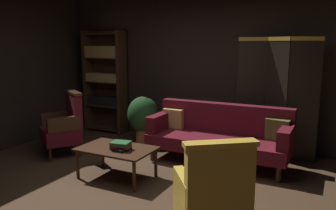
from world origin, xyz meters
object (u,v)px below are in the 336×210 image
(potted_plant, at_px, (143,116))
(book_red_leather, at_px, (121,146))
(book_black_cloth, at_px, (121,149))
(folding_screen, at_px, (276,96))
(velvet_couch, at_px, (220,133))
(armchair_gilt_accent, at_px, (213,198))
(bookshelf, at_px, (105,79))
(coffee_table, at_px, (117,151))
(armchair_wing_left, at_px, (65,125))
(book_green_cloth, at_px, (121,143))

(potted_plant, xyz_separation_m, book_red_leather, (0.65, -1.63, -0.02))
(potted_plant, relative_size, book_black_cloth, 3.74)
(folding_screen, relative_size, potted_plant, 2.21)
(folding_screen, bearing_deg, velvet_couch, -135.83)
(potted_plant, bearing_deg, armchair_gilt_accent, -48.53)
(bookshelf, height_order, book_red_leather, bookshelf)
(folding_screen, xyz_separation_m, velvet_couch, (-0.69, -0.67, -0.53))
(velvet_couch, height_order, book_black_cloth, velvet_couch)
(bookshelf, height_order, book_black_cloth, bookshelf)
(coffee_table, height_order, armchair_gilt_accent, armchair_gilt_accent)
(folding_screen, distance_m, book_red_leather, 2.58)
(folding_screen, bearing_deg, armchair_wing_left, -153.97)
(armchair_gilt_accent, height_order, book_green_cloth, armchair_gilt_accent)
(coffee_table, bearing_deg, velvet_couch, 50.29)
(coffee_table, height_order, book_green_cloth, book_green_cloth)
(coffee_table, relative_size, armchair_gilt_accent, 0.96)
(folding_screen, height_order, velvet_couch, folding_screen)
(velvet_couch, height_order, book_red_leather, velvet_couch)
(potted_plant, bearing_deg, book_green_cloth, -68.29)
(book_black_cloth, height_order, book_green_cloth, book_green_cloth)
(folding_screen, height_order, bookshelf, bookshelf)
(armchair_gilt_accent, distance_m, book_black_cloth, 1.85)
(bookshelf, relative_size, book_red_leather, 8.22)
(coffee_table, bearing_deg, book_green_cloth, -24.94)
(bookshelf, xyz_separation_m, armchair_gilt_accent, (3.38, -2.95, -0.60))
(book_black_cloth, bearing_deg, folding_screen, 50.51)
(folding_screen, distance_m, book_black_cloth, 2.59)
(armchair_gilt_accent, xyz_separation_m, book_green_cloth, (-1.60, 0.92, 0.02))
(bookshelf, height_order, book_green_cloth, bookshelf)
(armchair_wing_left, height_order, book_black_cloth, armchair_wing_left)
(book_green_cloth, bearing_deg, coffee_table, 155.06)
(folding_screen, bearing_deg, armchair_gilt_accent, -90.11)
(armchair_wing_left, distance_m, potted_plant, 1.40)
(coffee_table, relative_size, book_red_leather, 4.01)
(potted_plant, bearing_deg, velvet_couch, -12.30)
(potted_plant, distance_m, book_green_cloth, 1.75)
(folding_screen, distance_m, armchair_gilt_accent, 2.91)
(potted_plant, bearing_deg, coffee_table, -71.01)
(book_black_cloth, bearing_deg, potted_plant, 111.71)
(book_green_cloth, bearing_deg, potted_plant, 111.71)
(armchair_gilt_accent, bearing_deg, bookshelf, 138.93)
(book_green_cloth, bearing_deg, folding_screen, 50.51)
(book_green_cloth, bearing_deg, book_black_cloth, 0.00)
(folding_screen, xyz_separation_m, book_green_cloth, (-1.61, -1.95, -0.47))
(velvet_couch, height_order, potted_plant, velvet_couch)
(bookshelf, xyz_separation_m, book_red_leather, (1.78, -2.03, -0.61))
(potted_plant, bearing_deg, armchair_wing_left, -123.98)
(folding_screen, height_order, potted_plant, folding_screen)
(bookshelf, relative_size, book_green_cloth, 8.66)
(folding_screen, distance_m, potted_plant, 2.33)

